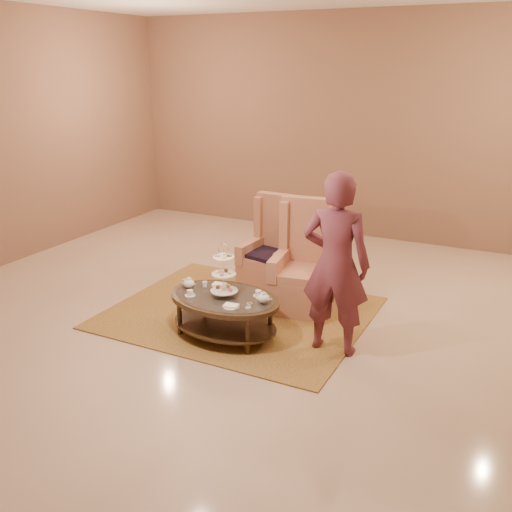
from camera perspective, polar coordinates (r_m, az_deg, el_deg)
The scene contains 8 objects.
ground at distance 6.19m, azimuth -1.19°, elevation -7.32°, with size 8.00×8.00×0.00m, color #C6AB93.
ceiling at distance 6.19m, azimuth -1.19°, elevation -7.32°, with size 8.00×8.00×0.02m, color silver.
wall_back at distance 9.34m, azimuth 10.42°, elevation 12.49°, with size 8.00×0.04×3.50m, color #855F49.
rug at distance 6.56m, azimuth -1.67°, elevation -5.66°, with size 2.84×2.37×0.02m.
tea_table at distance 5.89m, azimuth -3.18°, elevation -4.77°, with size 1.29×0.95×1.02m.
armchair_left at distance 7.12m, azimuth 1.77°, elevation -0.26°, with size 0.68×0.70×1.18m.
armchair_right at distance 6.60m, azimuth 4.99°, elevation -1.67°, with size 0.78×0.80×1.27m.
person at distance 5.46m, azimuth 7.98°, elevation -0.84°, with size 0.69×0.48×1.81m.
Camera 1 is at (2.58, -4.92, 2.72)m, focal length 40.00 mm.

